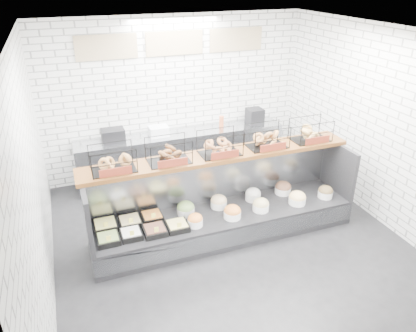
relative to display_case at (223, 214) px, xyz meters
name	(u,v)px	position (x,y,z in m)	size (l,w,h in m)	color
ground	(232,244)	(0.01, -0.34, -0.33)	(5.50, 5.50, 0.00)	black
room_shell	(218,99)	(0.01, 0.26, 1.73)	(5.02, 5.51, 3.01)	white
display_case	(223,214)	(0.00, 0.00, 0.00)	(4.00, 0.90, 1.20)	black
bagel_shelf	(220,146)	(0.02, 0.18, 1.05)	(4.10, 0.50, 0.40)	#48270F
prep_counter	(182,153)	(0.01, 2.09, 0.14)	(4.00, 0.60, 1.20)	#93969B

